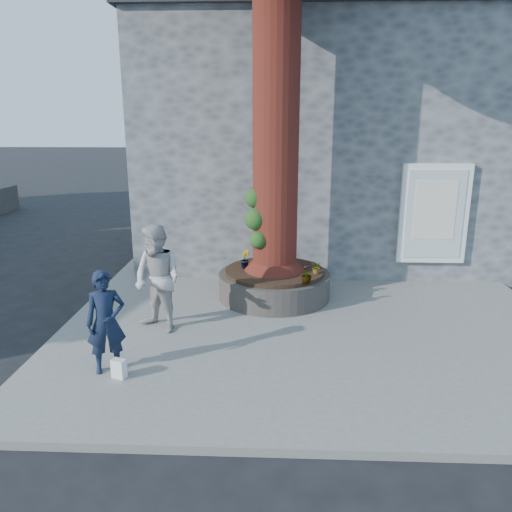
{
  "coord_description": "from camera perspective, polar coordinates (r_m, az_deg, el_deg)",
  "views": [
    {
      "loc": [
        0.84,
        -7.87,
        3.74
      ],
      "look_at": [
        0.46,
        1.12,
        1.25
      ],
      "focal_mm": 35.0,
      "sensor_mm": 36.0,
      "label": 1
    }
  ],
  "objects": [
    {
      "name": "plant_a",
      "position": [
        10.6,
        0.75,
        -0.09
      ],
      "size": [
        0.21,
        0.22,
        0.35
      ],
      "primitive_type": "imported",
      "rotation": [
        0.0,
        0.0,
        0.95
      ],
      "color": "gray",
      "rests_on": "planter"
    },
    {
      "name": "ground",
      "position": [
        8.75,
        -3.35,
        -9.85
      ],
      "size": [
        120.0,
        120.0,
        0.0
      ],
      "primitive_type": "plane",
      "color": "black",
      "rests_on": "ground"
    },
    {
      "name": "pavement",
      "position": [
        9.62,
        6.24,
        -7.11
      ],
      "size": [
        9.0,
        8.0,
        0.12
      ],
      "primitive_type": "cube",
      "color": "slate",
      "rests_on": "ground"
    },
    {
      "name": "shopping_bag",
      "position": [
        7.62,
        -15.4,
        -12.3
      ],
      "size": [
        0.23,
        0.18,
        0.28
      ],
      "primitive_type": "cube",
      "rotation": [
        0.0,
        0.0,
        -0.36
      ],
      "color": "white",
      "rests_on": "pavement"
    },
    {
      "name": "man",
      "position": [
        7.59,
        -16.78,
        -7.25
      ],
      "size": [
        0.66,
        0.55,
        1.54
      ],
      "primitive_type": "imported",
      "rotation": [
        0.0,
        0.0,
        0.37
      ],
      "color": "#111B31",
      "rests_on": "pavement"
    },
    {
      "name": "plant_d",
      "position": [
        10.08,
        6.95,
        -1.3
      ],
      "size": [
        0.3,
        0.31,
        0.26
      ],
      "primitive_type": "imported",
      "rotation": [
        0.0,
        0.0,
        5.24
      ],
      "color": "gray",
      "rests_on": "planter"
    },
    {
      "name": "plant_c",
      "position": [
        9.47,
        5.78,
        -2.07
      ],
      "size": [
        0.28,
        0.28,
        0.36
      ],
      "primitive_type": "imported",
      "rotation": [
        0.0,
        0.0,
        3.72
      ],
      "color": "gray",
      "rests_on": "planter"
    },
    {
      "name": "stone_shop",
      "position": [
        15.17,
        8.96,
        13.08
      ],
      "size": [
        10.3,
        8.3,
        6.3
      ],
      "color": "#505256",
      "rests_on": "ground"
    },
    {
      "name": "yellow_line",
      "position": [
        10.38,
        -19.89,
        -6.61
      ],
      "size": [
        0.1,
        30.0,
        0.01
      ],
      "primitive_type": "cube",
      "color": "yellow",
      "rests_on": "ground"
    },
    {
      "name": "planter",
      "position": [
        10.41,
        2.1,
        -3.17
      ],
      "size": [
        2.3,
        2.3,
        0.6
      ],
      "color": "black",
      "rests_on": "pavement"
    },
    {
      "name": "woman",
      "position": [
        8.78,
        -11.17,
        -2.58
      ],
      "size": [
        1.15,
        1.09,
        1.89
      ],
      "primitive_type": "imported",
      "rotation": [
        0.0,
        0.0,
        -0.55
      ],
      "color": "#B7B2AF",
      "rests_on": "pavement"
    },
    {
      "name": "plant_b",
      "position": [
        10.37,
        -1.31,
        -0.34
      ],
      "size": [
        0.23,
        0.24,
        0.39
      ],
      "primitive_type": "imported",
      "rotation": [
        0.0,
        0.0,
        1.69
      ],
      "color": "gray",
      "rests_on": "planter"
    }
  ]
}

